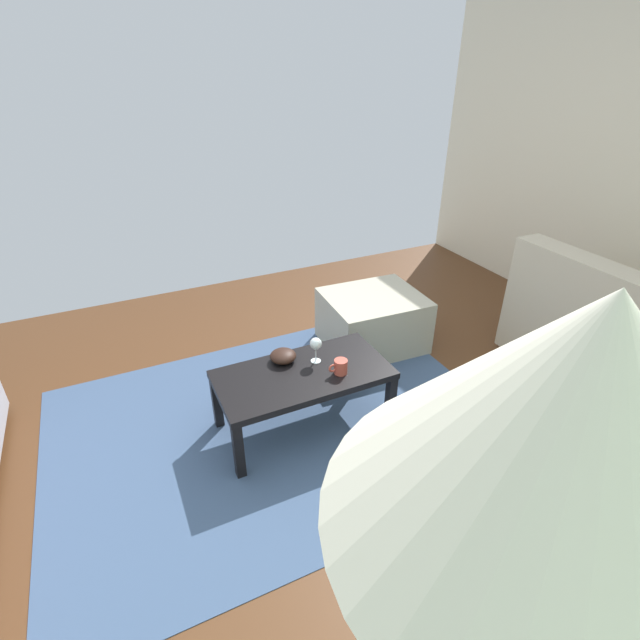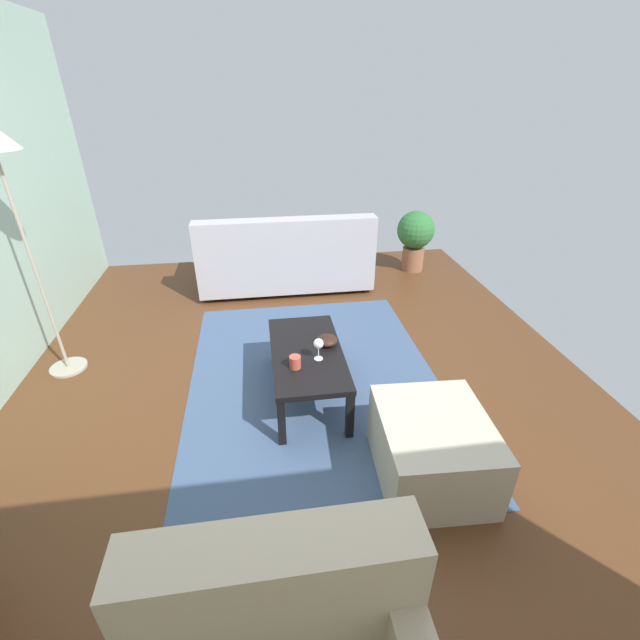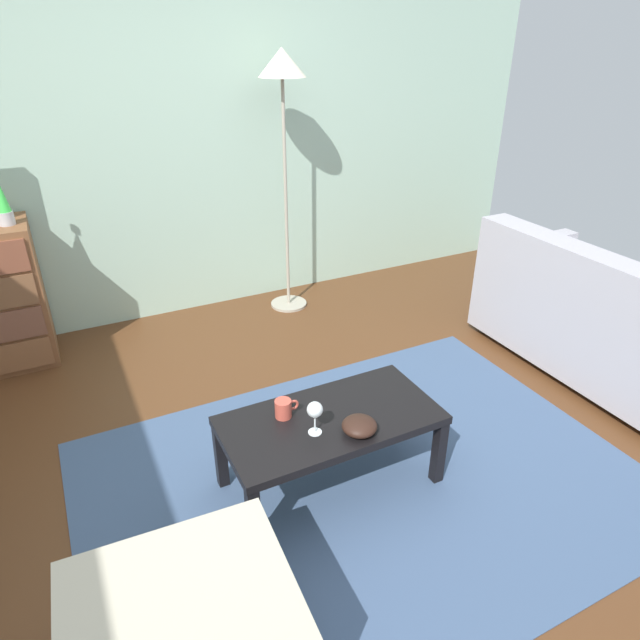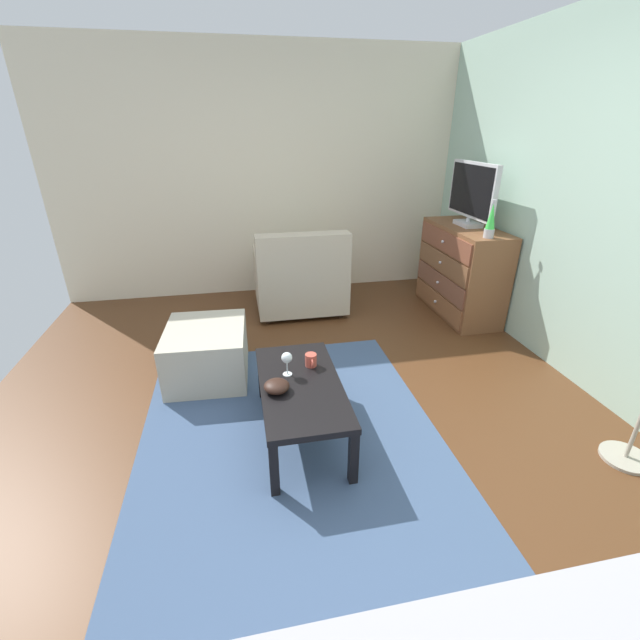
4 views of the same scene
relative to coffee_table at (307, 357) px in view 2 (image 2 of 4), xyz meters
name	(u,v)px [view 2 (image 2 of 4)]	position (x,y,z in m)	size (l,w,h in m)	color
ground_plane	(291,403)	(-0.05, 0.13, -0.36)	(5.89, 4.70, 0.05)	#523019
area_rug	(315,381)	(0.15, -0.07, -0.33)	(2.60, 1.90, 0.01)	#3B5071
coffee_table	(307,357)	(0.00, 0.00, 0.00)	(0.99, 0.49, 0.39)	black
wine_glass	(318,344)	(-0.11, -0.07, 0.17)	(0.07, 0.07, 0.16)	silver
mug	(295,362)	(-0.19, 0.10, 0.09)	(0.11, 0.08, 0.08)	#BD4B3C
bowl_decorative	(327,340)	(0.06, -0.15, 0.08)	(0.15, 0.15, 0.07)	black
couch_large	(286,258)	(1.98, 0.00, 0.00)	(0.85, 1.85, 0.84)	#332319
ottoman	(432,449)	(-0.84, -0.62, -0.13)	(0.70, 0.60, 0.41)	#B5AD98
potted_plant	(415,235)	(2.24, -1.57, 0.10)	(0.44, 0.44, 0.72)	brown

